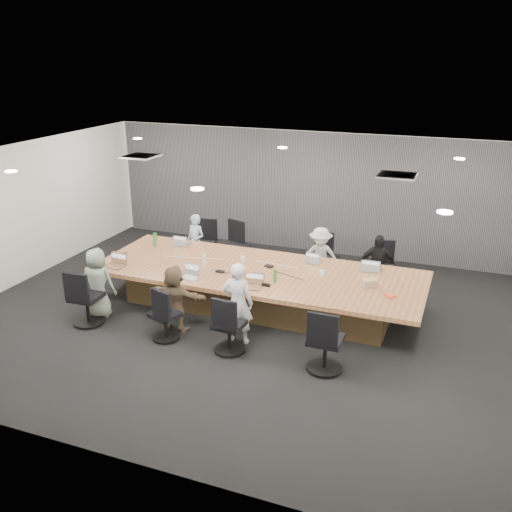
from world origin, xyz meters
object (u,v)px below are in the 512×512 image
(laptop_5, at_px, (189,278))
(laptop_6, at_px, (250,287))
(chair_0, at_px, (203,247))
(mug_brown, at_px, (125,255))
(laptop_4, at_px, (115,266))
(bottle_green_left, at_px, (155,239))
(chair_3, at_px, (379,271))
(snack_packet, at_px, (389,295))
(chair_2, at_px, (324,262))
(person_2, at_px, (320,258))
(canvas_bag, at_px, (370,283))
(chair_5, at_px, (165,319))
(person_0, at_px, (196,242))
(conference_table, at_px, (258,287))
(chair_6, at_px, (229,329))
(laptop_2, at_px, (313,261))
(bottle_green_right, at_px, (275,276))
(person_6, at_px, (238,303))
(bottle_clear, at_px, (204,259))
(person_3, at_px, (377,265))
(stapler, at_px, (266,285))
(laptop_0, at_px, (183,244))
(chair_7, at_px, (325,345))
(chair_4, at_px, (87,301))
(laptop_3, at_px, (372,269))
(person_4, at_px, (98,283))

(laptop_5, relative_size, laptop_6, 0.90)
(chair_0, height_order, mug_brown, mug_brown)
(laptop_4, relative_size, laptop_5, 1.18)
(bottle_green_left, bearing_deg, chair_3, 15.06)
(snack_packet, bearing_deg, chair_2, 128.52)
(person_2, height_order, canvas_bag, person_2)
(chair_5, height_order, person_0, person_0)
(person_0, xyz_separation_m, laptop_6, (2.12, -2.15, 0.14))
(conference_table, height_order, chair_6, chair_6)
(laptop_2, relative_size, bottle_green_left, 1.06)
(chair_0, relative_size, laptop_4, 2.20)
(chair_0, bearing_deg, bottle_green_right, 131.41)
(laptop_2, xyz_separation_m, laptop_4, (-3.34, -1.60, 0.00))
(conference_table, xyz_separation_m, chair_6, (0.17, -1.70, -0.01))
(person_6, height_order, bottle_clear, person_6)
(bottle_green_left, bearing_deg, person_3, 10.73)
(person_0, distance_m, laptop_5, 2.36)
(chair_3, bearing_deg, mug_brown, 10.77)
(chair_6, relative_size, stapler, 5.41)
(person_0, height_order, bottle_green_right, person_0)
(person_0, xyz_separation_m, snack_packet, (4.37, -1.67, 0.15))
(mug_brown, height_order, stapler, mug_brown)
(conference_table, relative_size, person_2, 4.81)
(laptop_0, xyz_separation_m, laptop_4, (-0.57, -1.60, 0.00))
(laptop_6, bearing_deg, bottle_clear, 141.99)
(person_2, height_order, snack_packet, person_2)
(person_0, relative_size, laptop_6, 3.68)
(chair_0, relative_size, person_6, 0.56)
(chair_7, relative_size, mug_brown, 8.21)
(laptop_2, distance_m, person_3, 1.26)
(bottle_green_left, bearing_deg, person_0, 59.27)
(snack_packet, bearing_deg, person_3, 106.05)
(chair_4, xyz_separation_m, laptop_4, (0.00, 0.90, 0.33))
(laptop_2, height_order, laptop_4, same)
(person_6, distance_m, bottle_clear, 1.74)
(chair_4, distance_m, laptop_2, 4.19)
(chair_4, bearing_deg, chair_5, -2.80)
(chair_7, xyz_separation_m, bottle_green_left, (-4.17, 2.22, 0.45))
(laptop_3, bearing_deg, laptop_2, -2.42)
(person_3, bearing_deg, person_4, -163.23)
(person_2, relative_size, laptop_4, 3.56)
(conference_table, height_order, chair_0, chair_0)
(person_0, distance_m, laptop_3, 3.94)
(chair_6, bearing_deg, person_3, 63.48)
(mug_brown, relative_size, stapler, 0.72)
(person_0, distance_m, person_3, 3.89)
(chair_2, distance_m, chair_5, 3.85)
(mug_brown, bearing_deg, person_2, 25.29)
(laptop_0, xyz_separation_m, bottle_clear, (0.92, -0.91, 0.10))
(chair_6, height_order, laptop_5, chair_6)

